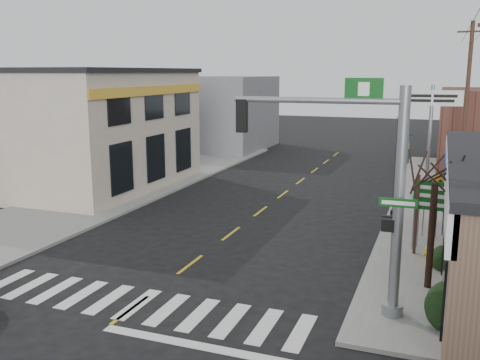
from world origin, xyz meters
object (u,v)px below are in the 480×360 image
at_px(guide_sign, 437,205).
at_px(bare_tree, 437,163).
at_px(traffic_signal_pole, 371,177).
at_px(utility_pole_far, 467,100).
at_px(lamp_post, 398,157).
at_px(dance_center_sign, 431,114).
at_px(fire_hydrant, 429,255).

height_order(guide_sign, bare_tree, bare_tree).
distance_m(traffic_signal_pole, guide_sign, 6.18).
bearing_deg(guide_sign, bare_tree, -84.06).
bearing_deg(utility_pole_far, traffic_signal_pole, -98.01).
distance_m(lamp_post, bare_tree, 8.69).
bearing_deg(traffic_signal_pole, guide_sign, 70.44).
distance_m(dance_center_sign, utility_pole_far, 8.09).
distance_m(fire_hydrant, bare_tree, 4.08).
height_order(bare_tree, utility_pole_far, utility_pole_far).
xyz_separation_m(fire_hydrant, lamp_post, (-1.67, 6.46, 2.41)).
relative_size(fire_hydrant, dance_center_sign, 0.12).
xyz_separation_m(lamp_post, bare_tree, (1.71, -8.44, 1.16)).
xyz_separation_m(guide_sign, bare_tree, (-0.13, -3.17, 2.04)).
bearing_deg(lamp_post, guide_sign, -46.34).
bearing_deg(bare_tree, fire_hydrant, 91.28).
distance_m(traffic_signal_pole, utility_pole_far, 21.62).
relative_size(guide_sign, bare_tree, 0.60).
distance_m(guide_sign, dance_center_sign, 8.37).
xyz_separation_m(traffic_signal_pole, dance_center_sign, (1.20, 13.50, 0.75)).
relative_size(fire_hydrant, lamp_post, 0.16).
bearing_deg(fire_hydrant, utility_pole_far, 85.09).
xyz_separation_m(dance_center_sign, bare_tree, (0.45, -11.08, -0.66)).
height_order(traffic_signal_pole, lamp_post, traffic_signal_pole).
xyz_separation_m(guide_sign, fire_hydrant, (-0.17, -1.19, -1.53)).
relative_size(dance_center_sign, utility_pole_far, 0.63).
distance_m(guide_sign, fire_hydrant, 1.94).
bearing_deg(fire_hydrant, bare_tree, -88.72).
relative_size(traffic_signal_pole, fire_hydrant, 8.66).
bearing_deg(utility_pole_far, dance_center_sign, -103.14).
relative_size(traffic_signal_pole, bare_tree, 1.29).
bearing_deg(lamp_post, utility_pole_far, 97.85).
bearing_deg(guide_sign, lamp_post, 117.50).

